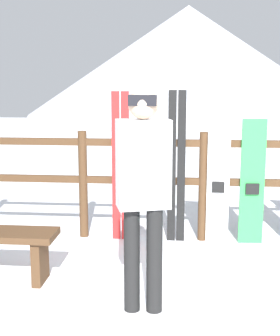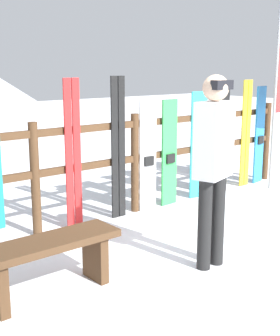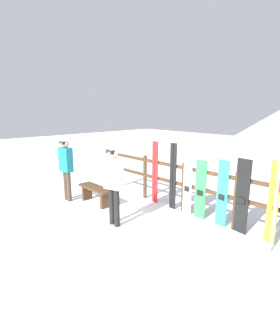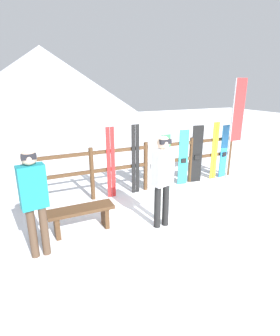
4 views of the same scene
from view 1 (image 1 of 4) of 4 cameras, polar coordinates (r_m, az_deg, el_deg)
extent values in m
plane|color=white|center=(3.91, 8.53, -16.78)|extent=(40.00, 40.00, 0.00)
cone|color=silver|center=(27.21, 5.86, 12.89)|extent=(18.00, 18.00, 6.00)
cylinder|color=#4C331E|center=(5.42, -6.94, -2.02)|extent=(0.10, 0.10, 1.24)
cylinder|color=#4C331E|center=(5.31, 7.69, -2.31)|extent=(0.10, 0.10, 1.24)
cube|color=#4C331E|center=(5.30, 7.70, -1.65)|extent=(5.48, 0.05, 0.08)
cube|color=#4C331E|center=(5.22, 7.82, 3.00)|extent=(5.48, 0.05, 0.08)
cube|color=#4C331E|center=(4.37, -12.08, -10.94)|extent=(0.08, 0.29, 0.41)
cylinder|color=black|center=(3.71, -1.00, -11.06)|extent=(0.12, 0.12, 0.84)
cylinder|color=black|center=(3.69, 1.76, -11.15)|extent=(0.12, 0.12, 0.84)
cube|color=white|center=(3.50, 0.40, 0.48)|extent=(0.43, 0.31, 0.67)
sphere|color=#D8B293|center=(3.45, 0.40, 7.83)|extent=(0.23, 0.23, 0.23)
cube|color=black|center=(3.38, 0.31, 8.26)|extent=(0.21, 0.08, 0.08)
cube|color=red|center=(5.26, -2.95, 0.13)|extent=(0.09, 0.02, 1.69)
cube|color=red|center=(5.24, -1.81, 0.11)|extent=(0.09, 0.02, 1.69)
cube|color=black|center=(5.21, 3.89, 0.09)|extent=(0.09, 0.02, 1.70)
cube|color=black|center=(5.20, 5.05, 0.08)|extent=(0.09, 0.02, 1.70)
cube|color=white|center=(5.24, 9.51, -1.48)|extent=(0.25, 0.04, 1.42)
cube|color=black|center=(5.23, 9.51, -2.30)|extent=(0.14, 0.04, 0.12)
cube|color=green|center=(5.29, 13.53, -1.70)|extent=(0.27, 0.04, 1.39)
cube|color=black|center=(5.28, 13.54, -2.50)|extent=(0.15, 0.04, 0.12)
camera|label=2|loc=(3.45, -72.65, 3.56)|focal=50.00mm
camera|label=3|loc=(4.12, 94.70, 9.87)|focal=28.00mm
camera|label=4|loc=(2.71, -97.28, 16.32)|focal=28.00mm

